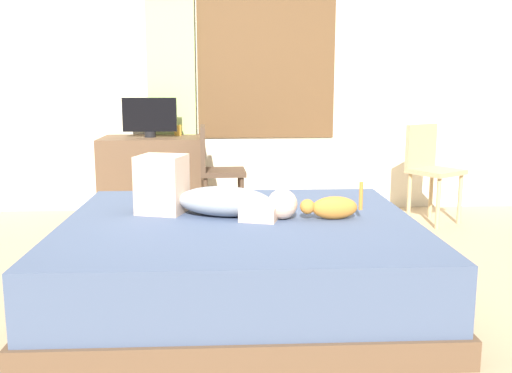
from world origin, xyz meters
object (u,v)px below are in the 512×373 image
object	(u,v)px
cup	(178,130)
chair_spare	(429,165)
chair_by_desk	(215,167)
bed	(240,260)
person_lying	(208,196)
desk	(153,178)
cat	(331,207)
tv_monitor	(150,117)

from	to	relation	value
cup	chair_spare	distance (m)	2.28
chair_by_desk	bed	bearing A→B (deg)	-84.20
person_lying	cup	size ratio (longest dim) A/B	9.61
desk	cup	distance (m)	0.50
chair_spare	bed	bearing A→B (deg)	-134.08
cup	chair_by_desk	xyz separation A→B (m)	(0.34, -0.41, -0.28)
cat	cup	size ratio (longest dim) A/B	3.68
cat	chair_by_desk	size ratio (longest dim) A/B	0.42
bed	chair_by_desk	bearing A→B (deg)	95.80
desk	chair_by_desk	world-z (taller)	chair_by_desk
desk	chair_spare	world-z (taller)	chair_spare
bed	chair_by_desk	size ratio (longest dim) A/B	2.35
cat	desk	size ratio (longest dim) A/B	0.40
cat	chair_by_desk	xyz separation A→B (m)	(-0.69, 1.77, -0.03)
chair_by_desk	chair_spare	world-z (taller)	same
bed	desk	distance (m)	2.16
bed	tv_monitor	xyz separation A→B (m)	(-0.76, 2.02, 0.69)
desk	cup	world-z (taller)	cup
cat	cup	distance (m)	2.43
bed	cat	size ratio (longest dim) A/B	5.64
cat	chair_by_desk	world-z (taller)	chair_by_desk
person_lying	chair_by_desk	xyz separation A→B (m)	(0.00, 1.63, -0.07)
cat	cup	bearing A→B (deg)	115.34
tv_monitor	desk	bearing A→B (deg)	0.00
bed	cat	distance (m)	0.60
person_lying	cat	xyz separation A→B (m)	(0.70, -0.14, -0.05)
person_lying	chair_spare	size ratio (longest dim) A/B	1.09
tv_monitor	chair_spare	size ratio (longest dim) A/B	0.56
tv_monitor	chair_by_desk	xyz separation A→B (m)	(0.58, -0.27, -0.41)
chair_by_desk	person_lying	bearing A→B (deg)	-90.15
desk	cup	xyz separation A→B (m)	(0.22, 0.14, 0.42)
cat	cup	world-z (taller)	cup
cat	chair_by_desk	distance (m)	1.90
chair_by_desk	chair_spare	size ratio (longest dim) A/B	1.00
cat	desk	bearing A→B (deg)	121.64
desk	chair_by_desk	size ratio (longest dim) A/B	1.05
desk	chair_by_desk	xyz separation A→B (m)	(0.57, -0.27, 0.14)
cat	cup	xyz separation A→B (m)	(-1.03, 2.19, 0.25)
person_lying	cup	xyz separation A→B (m)	(-0.34, 2.04, 0.21)
cup	chair_by_desk	world-z (taller)	chair_by_desk
tv_monitor	chair_spare	xyz separation A→B (m)	(2.46, -0.26, -0.41)
desk	chair_spare	bearing A→B (deg)	-6.09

